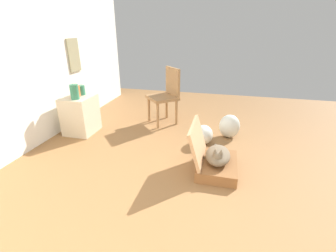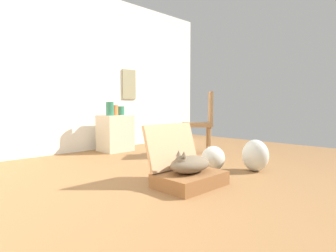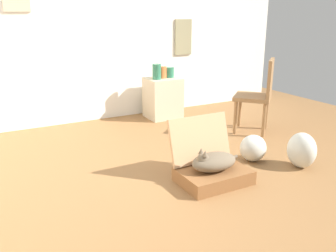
{
  "view_description": "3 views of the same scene",
  "coord_description": "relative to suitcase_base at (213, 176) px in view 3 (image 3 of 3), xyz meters",
  "views": [
    {
      "loc": [
        -2.1,
        -0.32,
        1.57
      ],
      "look_at": [
        0.42,
        0.3,
        0.47
      ],
      "focal_mm": 25.11,
      "sensor_mm": 36.0,
      "label": 1
    },
    {
      "loc": [
        -1.58,
        -1.99,
        0.75
      ],
      "look_at": [
        0.47,
        0.12,
        0.53
      ],
      "focal_mm": 29.6,
      "sensor_mm": 36.0,
      "label": 2
    },
    {
      "loc": [
        -1.48,
        -2.79,
        1.49
      ],
      "look_at": [
        0.19,
        0.29,
        0.4
      ],
      "focal_mm": 38.75,
      "sensor_mm": 36.0,
      "label": 3
    }
  ],
  "objects": [
    {
      "name": "vase_tall",
      "position": [
        0.49,
        2.12,
        0.63
      ],
      "size": [
        0.12,
        0.12,
        0.22
      ],
      "primitive_type": "cylinder",
      "color": "#2D7051",
      "rests_on": "side_table"
    },
    {
      "name": "side_table",
      "position": [
        0.61,
        2.17,
        0.23
      ],
      "size": [
        0.48,
        0.43,
        0.59
      ],
      "primitive_type": "cube",
      "color": "beige",
      "rests_on": "ground"
    },
    {
      "name": "ground_plane",
      "position": [
        -0.33,
        0.32,
        -0.06
      ],
      "size": [
        7.68,
        7.68,
        0.0
      ],
      "primitive_type": "plane",
      "color": "olive",
      "rests_on": "ground"
    },
    {
      "name": "plastic_bag_clear",
      "position": [
        0.98,
        -0.13,
        0.12
      ],
      "size": [
        0.26,
        0.31,
        0.36
      ],
      "primitive_type": "ellipsoid",
      "color": "silver",
      "rests_on": "ground"
    },
    {
      "name": "suitcase_base",
      "position": [
        0.0,
        0.0,
        0.0
      ],
      "size": [
        0.63,
        0.45,
        0.13
      ],
      "primitive_type": "cube",
      "color": "brown",
      "rests_on": "ground"
    },
    {
      "name": "plastic_bag_white",
      "position": [
        0.66,
        0.23,
        0.08
      ],
      "size": [
        0.28,
        0.26,
        0.28
      ],
      "primitive_type": "ellipsoid",
      "color": "silver",
      "rests_on": "ground"
    },
    {
      "name": "cat",
      "position": [
        -0.01,
        0.0,
        0.15
      ],
      "size": [
        0.52,
        0.28,
        0.22
      ],
      "color": "brown",
      "rests_on": "suitcase_base"
    },
    {
      "name": "wall_back",
      "position": [
        -0.33,
        2.58,
        1.24
      ],
      "size": [
        6.4,
        0.15,
        2.6
      ],
      "color": "silver",
      "rests_on": "ground"
    },
    {
      "name": "suitcase_lid",
      "position": [
        0.0,
        0.24,
        0.28
      ],
      "size": [
        0.63,
        0.16,
        0.44
      ],
      "primitive_type": "cube",
      "rotation": [
        1.28,
        0.0,
        0.0
      ],
      "color": "tan",
      "rests_on": "suitcase_base"
    },
    {
      "name": "vase_short",
      "position": [
        0.73,
        2.18,
        0.6
      ],
      "size": [
        0.13,
        0.13,
        0.15
      ],
      "primitive_type": "cylinder",
      "color": "#2D7051",
      "rests_on": "side_table"
    },
    {
      "name": "vase_round",
      "position": [
        0.61,
        2.19,
        0.61
      ],
      "size": [
        0.14,
        0.14,
        0.17
      ],
      "primitive_type": "cylinder",
      "color": "#CC6B38",
      "rests_on": "side_table"
    },
    {
      "name": "chair",
      "position": [
        1.36,
        0.96,
        0.45
      ],
      "size": [
        0.63,
        0.63,
        0.95
      ],
      "rotation": [
        0.0,
        0.0,
        -2.41
      ],
      "color": "olive",
      "rests_on": "ground"
    }
  ]
}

